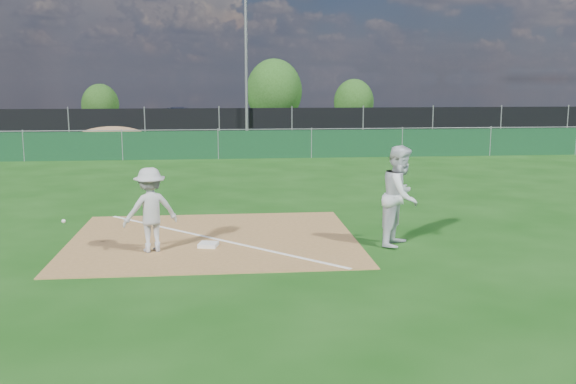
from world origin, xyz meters
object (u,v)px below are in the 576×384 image
object	(u,v)px
light_pole	(246,67)
runner	(401,196)
tree_mid	(274,91)
tree_left	(100,105)
first_base	(208,245)
tree_right	(354,102)
car_right	(308,122)
play_at_first	(150,210)
car_mid	(187,121)
car_left	(108,124)

from	to	relation	value
light_pole	runner	xyz separation A→B (m)	(2.31, -22.52, -2.97)
tree_mid	light_pole	bearing A→B (deg)	-101.48
tree_left	first_base	bearing A→B (deg)	-76.21
tree_left	tree_right	size ratio (longest dim) A/B	0.90
car_right	tree_right	distance (m)	6.34
play_at_first	tree_left	bearing A→B (deg)	101.92
tree_mid	tree_right	xyz separation A→B (m)	(5.59, -1.47, -0.75)
car_right	tree_right	bearing A→B (deg)	-59.89
tree_mid	first_base	bearing A→B (deg)	-96.70
car_right	car_mid	bearing A→B (deg)	78.46
light_pole	car_mid	xyz separation A→B (m)	(-3.47, 4.45, -3.17)
car_left	tree_mid	world-z (taller)	tree_mid
play_at_first	tree_mid	distance (m)	35.01
car_right	car_left	bearing A→B (deg)	73.42
first_base	tree_left	bearing A→B (deg)	103.79
play_at_first	light_pole	bearing A→B (deg)	83.18
play_at_first	car_mid	bearing A→B (deg)	91.63
car_mid	car_right	distance (m)	7.67
light_pole	tree_left	xyz separation A→B (m)	(-9.81, 11.12, -2.43)
car_right	tree_left	world-z (taller)	tree_left
first_base	car_right	world-z (taller)	car_right
car_left	tree_right	bearing A→B (deg)	-68.52
runner	tree_right	size ratio (longest dim) A/B	0.61
car_left	car_right	distance (m)	12.37
tree_left	car_right	bearing A→B (deg)	-21.33
play_at_first	runner	xyz separation A→B (m)	(5.01, 0.05, 0.18)
car_right	first_base	bearing A→B (deg)	147.64
light_pole	tree_right	distance (m)	13.45
tree_mid	tree_right	bearing A→B (deg)	-14.77
car_right	tree_mid	bearing A→B (deg)	-6.21
tree_mid	car_left	bearing A→B (deg)	-145.80
light_pole	tree_mid	distance (m)	12.36
runner	car_left	xyz separation A→B (m)	(-10.55, 27.28, -0.34)
tree_left	car_mid	bearing A→B (deg)	-46.46
car_right	tree_right	xyz separation A→B (m)	(3.94, 4.86, 1.06)
light_pole	car_mid	size ratio (longest dim) A/B	1.60
play_at_first	tree_mid	xyz separation A→B (m)	(5.14, 34.59, 1.64)
first_base	tree_right	distance (m)	34.31
light_pole	car_left	world-z (taller)	light_pole
first_base	car_left	world-z (taller)	car_left
light_pole	first_base	bearing A→B (deg)	-94.09
light_pole	runner	distance (m)	22.83
car_left	car_right	xyz separation A→B (m)	(12.34, 0.93, -0.01)
first_base	tree_right	size ratio (longest dim) A/B	0.11
car_mid	play_at_first	bearing A→B (deg)	166.71
car_left	tree_right	world-z (taller)	tree_right
car_right	tree_right	world-z (taller)	tree_right
play_at_first	car_right	size ratio (longest dim) A/B	0.51
light_pole	tree_mid	xyz separation A→B (m)	(2.44, 12.02, -1.52)
play_at_first	tree_right	size ratio (longest dim) A/B	0.70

